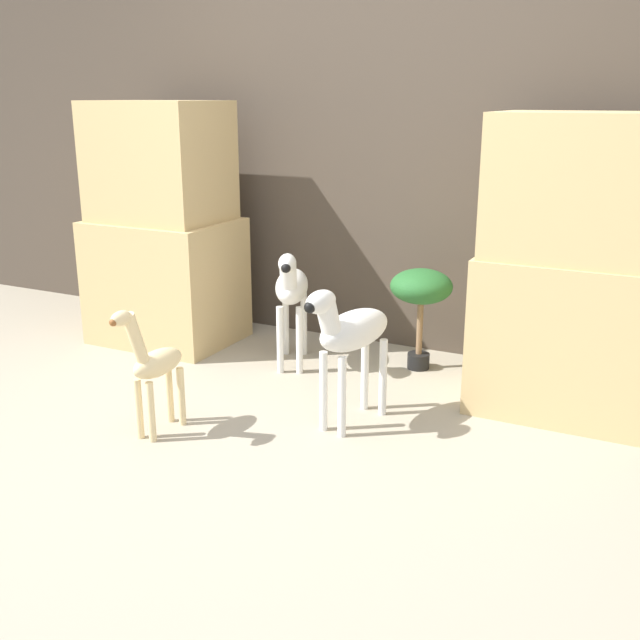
# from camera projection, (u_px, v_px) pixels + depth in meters

# --- Properties ---
(ground_plane) EXTENTS (14.00, 14.00, 0.00)m
(ground_plane) POSITION_uv_depth(u_px,v_px,m) (222.00, 455.00, 3.05)
(ground_plane) COLOR #9E937F
(wall_back) EXTENTS (6.40, 0.08, 2.20)m
(wall_back) POSITION_uv_depth(u_px,v_px,m) (384.00, 154.00, 4.19)
(wall_back) COLOR #473D33
(wall_back) RESTS_ON ground_plane
(rock_pillar_left) EXTENTS (0.80, 0.61, 1.39)m
(rock_pillar_left) POSITION_uv_depth(u_px,v_px,m) (164.00, 232.00, 4.34)
(rock_pillar_left) COLOR tan
(rock_pillar_left) RESTS_ON ground_plane
(rock_pillar_right) EXTENTS (0.80, 0.61, 1.35)m
(rock_pillar_right) POSITION_uv_depth(u_px,v_px,m) (573.00, 271.00, 3.36)
(rock_pillar_right) COLOR tan
(rock_pillar_right) RESTS_ON ground_plane
(zebra_right) EXTENTS (0.26, 0.55, 0.66)m
(zebra_right) POSITION_uv_depth(u_px,v_px,m) (350.00, 333.00, 3.22)
(zebra_right) COLOR silver
(zebra_right) RESTS_ON ground_plane
(zebra_left) EXTENTS (0.33, 0.54, 0.66)m
(zebra_left) POSITION_uv_depth(u_px,v_px,m) (291.00, 289.00, 3.96)
(zebra_left) COLOR silver
(zebra_left) RESTS_ON ground_plane
(giraffe_figurine) EXTENTS (0.13, 0.40, 0.60)m
(giraffe_figurine) POSITION_uv_depth(u_px,v_px,m) (154.00, 365.00, 3.17)
(giraffe_figurine) COLOR beige
(giraffe_figurine) RESTS_ON ground_plane
(potted_palm_front) EXTENTS (0.33, 0.33, 0.55)m
(potted_palm_front) POSITION_uv_depth(u_px,v_px,m) (421.00, 291.00, 3.92)
(potted_palm_front) COLOR black
(potted_palm_front) RESTS_ON ground_plane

